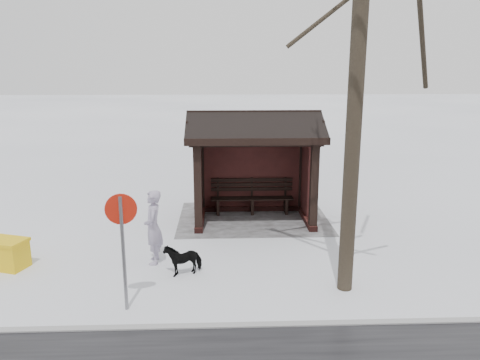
% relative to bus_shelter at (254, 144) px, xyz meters
% --- Properties ---
extents(ground, '(120.00, 120.00, 0.00)m').
position_rel_bus_shelter_xyz_m(ground, '(0.00, 0.16, -2.17)').
color(ground, white).
rests_on(ground, ground).
extents(kerb, '(120.00, 0.15, 0.06)m').
position_rel_bus_shelter_xyz_m(kerb, '(0.00, 5.66, -2.16)').
color(kerb, gray).
rests_on(kerb, ground).
extents(trampled_patch, '(4.20, 3.20, 0.02)m').
position_rel_bus_shelter_xyz_m(trampled_patch, '(0.00, -0.04, -2.16)').
color(trampled_patch, '#95959A').
rests_on(trampled_patch, ground).
extents(bus_shelter, '(3.60, 2.40, 3.09)m').
position_rel_bus_shelter_xyz_m(bus_shelter, '(0.00, 0.00, 0.00)').
color(bus_shelter, '#341513').
rests_on(bus_shelter, ground).
extents(pedestrian, '(0.44, 0.63, 1.65)m').
position_rel_bus_shelter_xyz_m(pedestrian, '(2.39, 2.95, -1.34)').
color(pedestrian, '#9D92AB').
rests_on(pedestrian, ground).
extents(dog, '(0.84, 0.63, 0.65)m').
position_rel_bus_shelter_xyz_m(dog, '(1.71, 3.53, -1.84)').
color(dog, black).
rests_on(dog, ground).
extents(grit_bin, '(0.97, 0.80, 0.64)m').
position_rel_bus_shelter_xyz_m(grit_bin, '(5.51, 3.11, -1.84)').
color(grit_bin, '#E4B60D').
rests_on(grit_bin, ground).
extents(road_sign, '(0.55, 0.11, 2.14)m').
position_rel_bus_shelter_xyz_m(road_sign, '(2.61, 4.98, -0.60)').
color(road_sign, slate).
rests_on(road_sign, ground).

